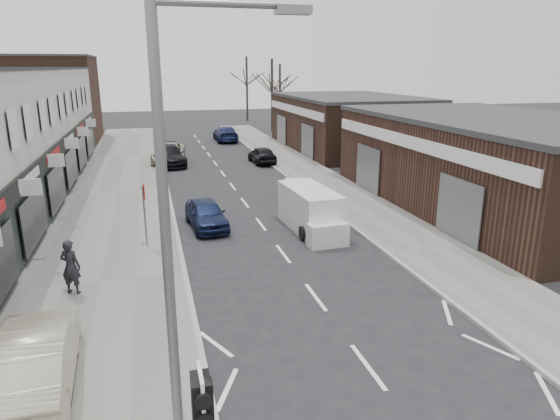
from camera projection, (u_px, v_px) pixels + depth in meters
ground at (408, 420)px, 10.45m from camera, size 160.00×160.00×0.00m
pavement_left at (119, 192)px, 29.21m from camera, size 5.50×64.00×0.12m
pavement_right at (320, 180)px, 32.29m from camera, size 3.50×64.00×0.12m
brick_block_far at (52, 101)px, 47.84m from camera, size 8.00×10.00×8.00m
right_unit_near at (495, 164)px, 25.91m from camera, size 10.00×18.00×4.50m
right_unit_far at (348, 124)px, 44.49m from camera, size 10.00×16.00×4.50m
tree_far_a at (272, 131)px, 57.26m from camera, size 3.60×3.60×8.00m
tree_far_b at (280, 125)px, 63.45m from camera, size 3.60×3.60×7.50m
tree_far_c at (248, 121)px, 68.29m from camera, size 3.60×3.60×8.50m
street_lamp at (179, 244)px, 7.32m from camera, size 2.23×0.22×8.00m
warning_sign at (144, 196)px, 19.72m from camera, size 0.12×0.80×2.70m
white_van at (311, 211)px, 22.40m from camera, size 1.95×4.92×1.88m
sedan_on_pavement at (32, 360)px, 10.97m from camera, size 1.92×4.87×1.58m
pedestrian at (71, 267)px, 15.81m from camera, size 0.78×0.67×1.81m
parked_car_left_a at (206, 214)px, 22.80m from camera, size 1.87×3.94×1.30m
parked_car_left_b at (169, 155)px, 37.41m from camera, size 2.47×5.25×1.48m
parked_car_left_c at (169, 153)px, 38.33m from camera, size 2.93×5.52×1.48m
parked_car_right_a at (297, 189)px, 27.28m from camera, size 1.72×4.18×1.35m
parked_car_right_b at (262, 155)px, 38.17m from camera, size 1.70×3.89×1.31m
parked_car_right_c at (225, 134)px, 49.56m from camera, size 2.12×5.12×1.48m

